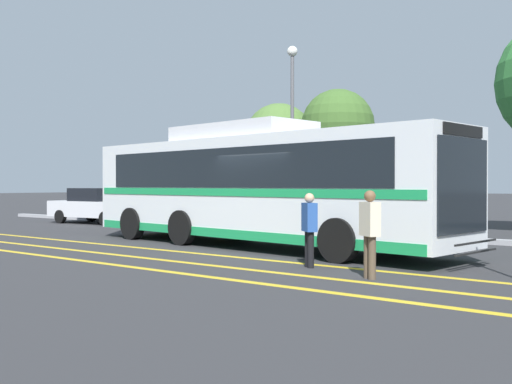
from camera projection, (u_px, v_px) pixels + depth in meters
ground_plane at (272, 250)px, 15.75m from camera, size 220.00×220.00×0.00m
lane_strip_0 at (202, 254)px, 14.92m from camera, size 32.07×0.20×0.01m
lane_strip_1 at (159, 259)px, 13.78m from camera, size 32.07×0.20×0.01m
lane_strip_2 at (117, 265)px, 12.82m from camera, size 32.07×0.20×0.01m
curb_strip at (342, 233)px, 20.40m from camera, size 40.07×0.36×0.15m
transit_bus at (256, 185)px, 16.65m from camera, size 12.56×3.90×3.44m
parked_car_0 at (97, 206)px, 26.74m from camera, size 4.79×2.24×1.58m
parked_car_1 at (195, 211)px, 23.45m from camera, size 4.31×2.13×1.37m
pedestrian_0 at (309, 226)px, 12.45m from camera, size 0.47×0.43×1.55m
pedestrian_1 at (370, 229)px, 10.93m from camera, size 0.47×0.41×1.62m
street_lamp at (292, 112)px, 23.23m from camera, size 0.41×0.41×7.12m
tree_0 at (338, 126)px, 25.44m from camera, size 3.11×3.11×5.80m
tree_3 at (279, 138)px, 28.05m from camera, size 3.24×3.24×5.55m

